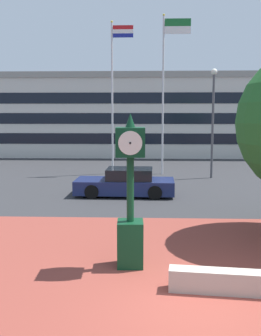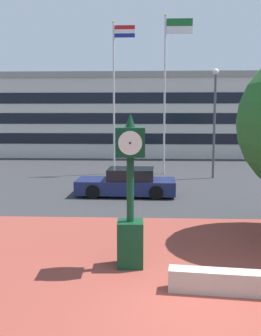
{
  "view_description": "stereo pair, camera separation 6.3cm",
  "coord_description": "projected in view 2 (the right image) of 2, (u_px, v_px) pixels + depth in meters",
  "views": [
    {
      "loc": [
        -1.07,
        -7.61,
        3.85
      ],
      "look_at": [
        -1.45,
        2.1,
        2.51
      ],
      "focal_mm": 42.81,
      "sensor_mm": 36.0,
      "label": 1
    },
    {
      "loc": [
        -1.01,
        -7.61,
        3.85
      ],
      "look_at": [
        -1.45,
        2.1,
        2.51
      ],
      "focal_mm": 42.81,
      "sensor_mm": 36.0,
      "label": 2
    }
  ],
  "objects": [
    {
      "name": "ground_plane",
      "position": [
        198.0,
        307.0,
        8.01
      ],
      "size": [
        200.0,
        200.0,
        0.0
      ],
      "primitive_type": "plane",
      "color": "#2D2D30"
    },
    {
      "name": "street_clock",
      "position": [
        130.0,
        198.0,
        9.93
      ],
      "size": [
        0.73,
        0.82,
        3.85
      ],
      "rotation": [
        0.0,
        0.0,
        0.04
      ],
      "color": "#0C381E",
      "rests_on": "ground"
    },
    {
      "name": "planter_wall",
      "position": [
        244.0,
        283.0,
        8.53
      ],
      "size": [
        3.22,
        0.74,
        0.5
      ],
      "primitive_type": "cube",
      "rotation": [
        0.0,
        0.0,
        -0.11
      ],
      "color": "#ADA393",
      "rests_on": "ground"
    },
    {
      "name": "flagpole_primary",
      "position": [
        115.0,
        90.0,
        24.86
      ],
      "size": [
        1.38,
        0.14,
        9.41
      ],
      "color": "silver",
      "rests_on": "ground"
    },
    {
      "name": "civic_building",
      "position": [
        135.0,
        115.0,
        39.39
      ],
      "size": [
        29.74,
        12.28,
        7.27
      ],
      "color": "beige",
      "rests_on": "ground"
    },
    {
      "name": "flagpole_secondary",
      "position": [
        167.0,
        82.0,
        24.65
      ],
      "size": [
        1.71,
        0.14,
        9.78
      ],
      "color": "silver",
      "rests_on": "ground"
    },
    {
      "name": "car_street_near",
      "position": [
        127.0,
        183.0,
        18.78
      ],
      "size": [
        4.65,
        2.06,
        1.28
      ],
      "rotation": [
        0.0,
        0.0,
        1.54
      ],
      "color": "navy",
      "rests_on": "ground"
    },
    {
      "name": "plaza_brick_paving",
      "position": [
        191.0,
        278.0,
        9.39
      ],
      "size": [
        44.0,
        10.78,
        0.01
      ],
      "primitive_type": "cube",
      "color": "brown",
      "rests_on": "ground"
    },
    {
      "name": "street_lamp_post",
      "position": [
        215.0,
        112.0,
        23.35
      ],
      "size": [
        0.36,
        0.36,
        6.38
      ],
      "color": "#4C4C51",
      "rests_on": "ground"
    }
  ]
}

